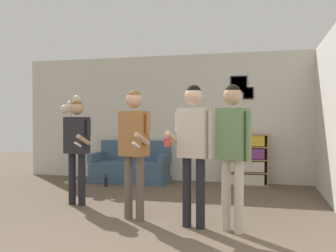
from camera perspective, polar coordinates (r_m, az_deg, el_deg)
The scene contains 9 objects.
wall_back at distance 8.04m, azimuth 3.04°, elevation 1.26°, with size 7.54×0.08×2.70m.
couch at distance 8.01m, azimuth -5.68°, elevation -6.39°, with size 1.62×0.80×0.85m.
bookshelf at distance 7.71m, azimuth 12.04°, elevation -5.03°, with size 0.81×0.30×1.02m.
floor_lamp at distance 7.97m, azimuth -14.56°, elevation 1.70°, with size 0.40×0.43×1.82m.
person_player_foreground_left at distance 5.92m, azimuth -13.75°, elevation -2.24°, with size 0.50×0.49×1.61m.
person_player_foreground_center at distance 4.92m, azimuth -5.22°, elevation -2.13°, with size 0.49×0.54×1.70m.
person_watcher_holding_cup at distance 4.54m, azimuth 3.91°, elevation -2.07°, with size 0.56×0.40×1.74m.
person_spectator_near_bookshelf at distance 4.43m, azimuth 9.82°, elevation -2.26°, with size 0.44×0.36×1.73m.
bottle_on_floor at distance 7.51m, azimuth -9.44°, elevation -8.39°, with size 0.07×0.07×0.24m.
Camera 1 is at (1.58, -3.08, 1.32)m, focal length 40.00 mm.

